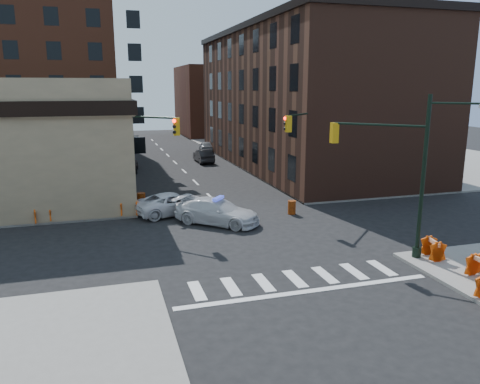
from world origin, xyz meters
TOP-DOWN VIEW (x-y plane):
  - ground at (0.00, 0.00)m, footprint 140.00×140.00m
  - sidewalk_ne at (23.00, 32.75)m, footprint 34.00×54.50m
  - apartment_block at (-18.50, 40.00)m, footprint 25.00×25.00m
  - commercial_row_ne at (13.00, 22.50)m, footprint 14.00×34.00m
  - filler_nw at (-16.00, 62.00)m, footprint 20.00×18.00m
  - filler_ne at (14.00, 58.00)m, footprint 16.00×16.00m
  - signal_pole_se at (6.04, -5.52)m, footprint 5.40×5.27m
  - signal_pole_nw at (-5.85, 5.34)m, footprint 3.58×3.67m
  - signal_pole_ne at (5.84, 5.35)m, footprint 3.67×3.58m
  - tree_ne_near at (7.50, 26.00)m, footprint 3.00×3.00m
  - tree_ne_far at (7.50, 34.00)m, footprint 3.00×3.00m
  - police_car at (-1.27, 2.69)m, footprint 5.64×5.28m
  - pickup at (-3.51, 5.80)m, footprint 5.76×3.76m
  - parked_car_wnear at (-5.50, 23.39)m, footprint 2.35×4.78m
  - parked_car_wfar at (-5.50, 31.93)m, footprint 1.69×4.07m
  - parked_car_wdeep at (-3.51, 42.61)m, footprint 2.37×5.50m
  - parked_car_enear at (3.15, 27.06)m, footprint 1.67×4.60m
  - parked_car_efar at (5.50, 36.39)m, footprint 2.07×4.19m
  - pedestrian_a at (-10.69, 6.49)m, footprint 0.60×0.40m
  - pedestrian_b at (-10.31, 6.92)m, footprint 1.19×1.10m
  - pedestrian_c at (-10.60, 9.08)m, footprint 1.05×0.87m
  - barrel_road at (4.15, 3.47)m, footprint 0.59×0.59m
  - barrel_bank at (-5.50, 8.27)m, footprint 0.78×0.78m
  - barricade_se_a at (7.43, -6.69)m, footprint 0.89×1.38m
  - barricade_nw_a at (-6.50, 5.72)m, footprint 1.38×0.80m
  - barricade_nw_b at (-11.84, 5.70)m, footprint 1.24×0.77m

SIDE VIEW (x-z plane):
  - ground at x=0.00m, z-range 0.00..0.00m
  - sidewalk_ne at x=23.00m, z-range 0.00..0.15m
  - barrel_road at x=4.15m, z-range 0.00..0.94m
  - barrel_bank at x=-5.50m, z-range 0.00..1.06m
  - barricade_nw_b at x=-11.84m, z-range 0.15..1.02m
  - barricade_se_a at x=7.43m, z-range 0.15..1.10m
  - barricade_nw_a at x=-6.50m, z-range 0.15..1.13m
  - parked_car_wfar at x=-5.50m, z-range 0.00..1.31m
  - parked_car_efar at x=5.50m, z-range 0.00..1.37m
  - pickup at x=-3.51m, z-range 0.00..1.47m
  - parked_car_enear at x=3.15m, z-range 0.00..1.51m
  - parked_car_wnear at x=-5.50m, z-range 0.00..1.57m
  - parked_car_wdeep at x=-3.51m, z-range 0.00..1.58m
  - police_car at x=-1.27m, z-range 0.00..1.60m
  - pedestrian_a at x=-10.69m, z-range 0.15..1.80m
  - pedestrian_c at x=-10.60m, z-range 0.15..1.82m
  - pedestrian_b at x=-10.31m, z-range 0.15..2.10m
  - tree_ne_near at x=7.50m, z-range 1.06..5.91m
  - tree_ne_far at x=7.50m, z-range 1.06..5.91m
  - signal_pole_nw at x=-5.85m, z-range 0.34..8.34m
  - signal_pole_ne at x=5.84m, z-range 0.34..8.34m
  - signal_pole_se at x=6.04m, z-range 0.61..8.61m
  - filler_ne at x=14.00m, z-range 0.00..12.00m
  - commercial_row_ne at x=13.00m, z-range 0.00..14.00m
  - filler_nw at x=-16.00m, z-range 0.00..16.00m
  - apartment_block at x=-18.50m, z-range 0.00..24.00m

